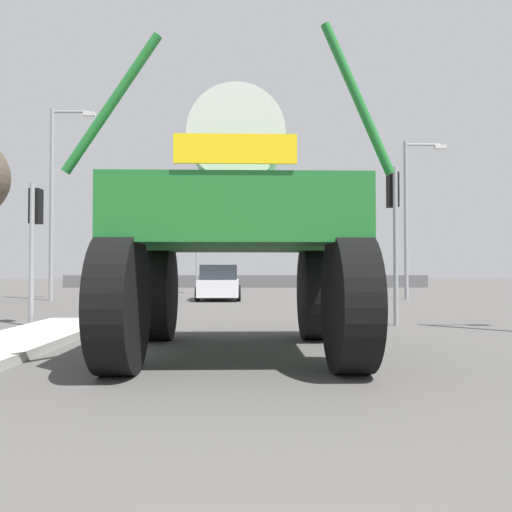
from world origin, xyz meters
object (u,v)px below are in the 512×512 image
(traffic_signal_near_left, at_px, (35,222))
(traffic_signal_far_left, at_px, (197,251))
(traffic_signal_near_right, at_px, (393,210))
(streetlight_far_left, at_px, (55,193))
(sedan_ahead, at_px, (219,283))
(streetlight_far_right, at_px, (409,210))
(oversize_sprayer, at_px, (237,229))

(traffic_signal_near_left, bearing_deg, traffic_signal_far_left, 82.32)
(traffic_signal_near_right, distance_m, streetlight_far_left, 15.62)
(sedan_ahead, xyz_separation_m, streetlight_far_right, (8.47, 0.20, 3.26))
(oversize_sprayer, bearing_deg, sedan_ahead, 3.41)
(traffic_signal_near_left, bearing_deg, streetlight_far_right, 41.26)
(oversize_sprayer, distance_m, streetlight_far_right, 16.92)
(streetlight_far_left, height_order, streetlight_far_right, streetlight_far_left)
(traffic_signal_near_right, height_order, traffic_signal_far_left, traffic_signal_near_right)
(oversize_sprayer, height_order, traffic_signal_near_left, oversize_sprayer)
(traffic_signal_near_left, height_order, streetlight_far_right, streetlight_far_right)
(sedan_ahead, height_order, traffic_signal_near_right, traffic_signal_near_right)
(streetlight_far_left, bearing_deg, sedan_ahead, 3.90)
(traffic_signal_near_left, relative_size, traffic_signal_far_left, 1.03)
(traffic_signal_near_left, height_order, traffic_signal_near_right, traffic_signal_near_right)
(traffic_signal_near_left, xyz_separation_m, traffic_signal_near_right, (8.57, -0.01, 0.31))
(streetlight_far_right, bearing_deg, streetlight_far_left, -177.48)
(traffic_signal_near_right, bearing_deg, sedan_ahead, 114.18)
(traffic_signal_near_right, relative_size, traffic_signal_far_left, 1.16)
(sedan_ahead, bearing_deg, streetlight_far_right, -89.53)
(sedan_ahead, bearing_deg, traffic_signal_near_left, 159.25)
(sedan_ahead, bearing_deg, oversize_sprayer, -176.79)
(sedan_ahead, distance_m, streetlight_far_right, 9.08)
(traffic_signal_near_left, height_order, streetlight_far_left, streetlight_far_left)
(sedan_ahead, relative_size, traffic_signal_near_left, 1.23)
(oversize_sprayer, bearing_deg, traffic_signal_near_left, 47.98)
(traffic_signal_near_right, height_order, streetlight_far_right, streetlight_far_right)
(streetlight_far_left, bearing_deg, traffic_signal_far_left, 50.70)
(oversize_sprayer, relative_size, traffic_signal_near_right, 1.36)
(streetlight_far_right, bearing_deg, traffic_signal_far_left, 149.17)
(streetlight_far_left, bearing_deg, traffic_signal_near_right, -40.66)
(oversize_sprayer, relative_size, streetlight_far_right, 0.73)
(traffic_signal_far_left, bearing_deg, sedan_ahead, -75.86)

